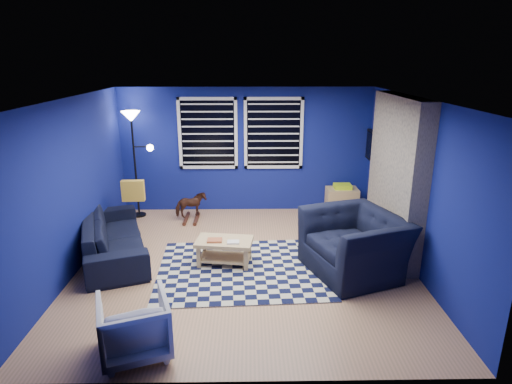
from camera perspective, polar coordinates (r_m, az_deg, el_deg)
The scene contains 18 objects.
floor at distance 6.67m, azimuth -1.40°, elevation -9.58°, with size 5.00×5.00×0.00m, color tan.
ceiling at distance 5.97m, azimuth -1.58°, elevation 12.33°, with size 5.00×5.00×0.00m, color white.
wall_back at distance 8.63m, azimuth -1.35°, elevation 5.54°, with size 5.00×5.00×0.00m, color navy.
wall_left at distance 6.71m, azimuth -23.35°, elevation 0.59°, with size 5.00×5.00×0.00m, color navy.
wall_right at distance 6.67m, azimuth 20.54°, elevation 0.81°, with size 5.00×5.00×0.00m, color navy.
fireplace at distance 7.08m, azimuth 18.02°, elevation 1.56°, with size 0.65×2.00×2.50m.
window_left at distance 8.56m, azimuth -6.44°, elevation 7.73°, with size 1.17×0.06×1.42m.
window_right at distance 8.54m, azimuth 2.36°, elevation 7.80°, with size 1.17×0.06×1.42m.
tv at distance 8.45m, azimuth 15.53°, elevation 5.69°, with size 0.07×1.00×0.58m.
rug at distance 6.52m, azimuth -1.77°, elevation -10.22°, with size 2.50×2.00×0.02m, color black.
sofa at distance 7.18m, azimuth -18.48°, elevation -5.63°, with size 0.87×2.24×0.65m, color black.
armchair_big at distance 6.43m, azimuth 13.00°, elevation -6.76°, with size 1.19×1.37×0.89m, color black.
armchair_bent at distance 4.90m, azimuth -15.92°, elevation -16.79°, with size 0.71×0.73×0.66m, color gray.
rocking_horse at distance 8.35m, azimuth -8.69°, elevation -1.72°, with size 0.58×0.26×0.49m, color #4B2C18.
coffee_table at distance 6.56m, azimuth -4.25°, elevation -7.27°, with size 0.90×0.60×0.42m.
cabinet at distance 8.85m, azimuth 11.35°, elevation -1.08°, with size 0.62×0.42×0.61m.
floor_lamp at distance 8.48m, azimuth -16.04°, elevation 7.79°, with size 0.57×0.35×2.08m.
throw_pillow at distance 7.69m, azimuth -16.07°, elevation 0.17°, with size 0.38×0.12×0.36m, color gold.
Camera 1 is at (0.06, -5.94, 3.04)m, focal length 30.00 mm.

